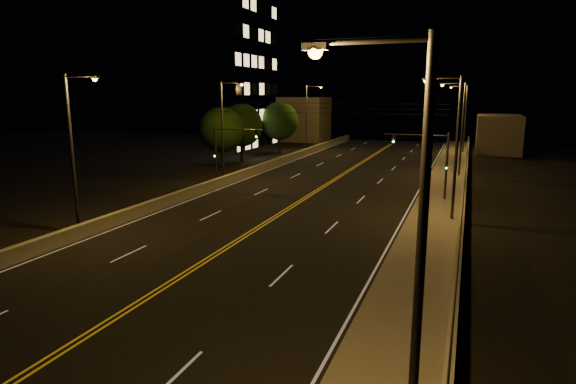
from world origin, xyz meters
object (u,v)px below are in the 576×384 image
(traffic_signal_right, at_px, (433,158))
(streetlight_3, at_px, (463,115))
(streetlight_0, at_px, (407,252))
(building_tower, at_px, (182,51))
(tree_2, at_px, (280,121))
(tree_0, at_px, (222,130))
(streetlight_4, at_px, (75,144))
(streetlight_1, at_px, (453,140))
(streetlight_2, at_px, (460,124))
(streetlight_5, at_px, (225,125))
(traffic_signal_left, at_px, (226,149))
(streetlight_6, at_px, (308,114))
(tree_1, at_px, (241,125))

(traffic_signal_right, bearing_deg, streetlight_3, 87.31)
(streetlight_0, height_order, building_tower, building_tower)
(tree_2, bearing_deg, tree_0, -94.18)
(streetlight_4, distance_m, traffic_signal_right, 26.32)
(streetlight_0, relative_size, building_tower, 0.32)
(streetlight_1, xyz_separation_m, streetlight_2, (0.00, 18.66, 0.00))
(streetlight_5, distance_m, traffic_signal_left, 3.20)
(streetlight_6, bearing_deg, tree_1, -110.19)
(streetlight_3, relative_size, streetlight_6, 1.00)
(streetlight_4, xyz_separation_m, traffic_signal_left, (1.20, 17.13, -2.03))
(tree_1, bearing_deg, streetlight_0, -60.39)
(streetlight_4, height_order, streetlight_6, same)
(streetlight_3, xyz_separation_m, building_tower, (-38.79, -11.87, 9.04))
(streetlight_0, relative_size, traffic_signal_left, 1.75)
(streetlight_4, relative_size, tree_2, 1.31)
(streetlight_3, bearing_deg, tree_0, -137.21)
(streetlight_1, bearing_deg, building_tower, 143.66)
(streetlight_0, height_order, streetlight_4, same)
(streetlight_4, xyz_separation_m, building_tower, (-17.31, 39.29, 9.04))
(tree_0, bearing_deg, streetlight_0, -57.32)
(streetlight_6, bearing_deg, streetlight_2, -36.40)
(streetlight_3, bearing_deg, tree_1, -144.51)
(streetlight_2, bearing_deg, tree_0, -174.83)
(tree_1, height_order, tree_2, tree_2)
(streetlight_2, relative_size, streetlight_3, 1.00)
(streetlight_2, relative_size, streetlight_4, 1.00)
(streetlight_0, bearing_deg, tree_2, 113.97)
(traffic_signal_left, distance_m, tree_2, 25.81)
(streetlight_5, relative_size, streetlight_6, 1.00)
(streetlight_1, height_order, streetlight_3, same)
(tree_1, bearing_deg, traffic_signal_right, -32.05)
(streetlight_0, xyz_separation_m, streetlight_2, (0.00, 42.92, 0.00))
(streetlight_1, xyz_separation_m, traffic_signal_left, (-20.28, 6.38, -2.03))
(streetlight_0, xyz_separation_m, streetlight_6, (-21.47, 58.75, 0.00))
(building_tower, bearing_deg, streetlight_5, -49.10)
(streetlight_2, xyz_separation_m, streetlight_5, (-21.47, -10.11, 0.00))
(traffic_signal_left, xyz_separation_m, tree_2, (-4.62, 25.37, 1.12))
(streetlight_1, distance_m, streetlight_6, 40.62)
(traffic_signal_left, xyz_separation_m, building_tower, (-18.51, 22.16, 11.07))
(streetlight_4, xyz_separation_m, tree_0, (-4.56, 27.06, -1.13))
(streetlight_0, xyz_separation_m, traffic_signal_right, (-1.60, 30.64, -2.03))
(streetlight_1, height_order, tree_0, streetlight_1)
(traffic_signal_left, xyz_separation_m, tree_1, (-5.88, 15.37, 1.07))
(traffic_signal_left, height_order, tree_1, tree_1)
(traffic_signal_right, bearing_deg, traffic_signal_left, 180.00)
(streetlight_1, xyz_separation_m, streetlight_5, (-21.47, 8.55, 0.00))
(building_tower, bearing_deg, streetlight_0, -53.70)
(streetlight_1, relative_size, tree_0, 1.38)
(traffic_signal_right, xyz_separation_m, tree_2, (-23.30, 25.37, 1.12))
(traffic_signal_right, bearing_deg, streetlight_5, 173.77)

